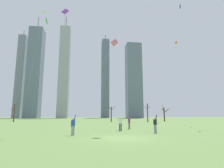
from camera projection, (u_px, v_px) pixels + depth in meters
The scene contains 18 objects.
ground_plane at pixel (122, 138), 14.98m from camera, with size 400.00×400.00×0.00m, color #5B7A3D.
kite_flyer_midfield_right_yellow at pixel (171, 102), 18.00m from camera, with size 4.15×9.99×10.47m.
kite_flyer_far_back_purple at pixel (111, 104), 22.47m from camera, with size 7.79×0.90×15.22m.
kite_flyer_foreground_right_pink at pixel (79, 114), 17.58m from camera, with size 4.88×2.86×10.59m.
bystander_strolling_midfield at pixel (129, 122), 25.22m from camera, with size 0.36×0.43×1.62m.
distant_kite_low_near_trees_green at pixel (45, 28), 31.82m from camera, with size 2.63×3.64×18.39m.
distant_kite_drifting_left_orange at pixel (174, 52), 47.53m from camera, with size 7.23×2.73×21.02m.
distant_kite_drifting_right_blue at pixel (181, 14), 36.00m from camera, with size 2.33×4.62×23.64m.
distant_kite_high_overhead_white at pixel (42, 18), 45.82m from camera, with size 2.02×6.20×28.25m.
bare_tree_center at pixel (111, 113), 54.10m from camera, with size 2.40×2.37×4.61m.
bare_tree_leftmost at pixel (147, 112), 55.89m from camera, with size 2.03×3.24×5.43m.
bare_tree_far_right_edge at pixel (14, 112), 53.76m from camera, with size 2.32×1.83×5.64m.
bare_tree_right_of_center at pixel (164, 113), 60.13m from camera, with size 2.94×1.44×5.07m.
skyline_mid_tower_right at pixel (35, 72), 134.88m from camera, with size 9.63×11.37×75.90m.
skyline_tall_tower at pixel (105, 78), 153.01m from camera, with size 5.79×11.40×70.28m.
skyline_mid_tower_left at pixel (20, 76), 142.96m from camera, with size 5.67×6.39×69.12m.
skyline_slender_spire at pixel (134, 80), 145.99m from camera, with size 11.65×10.35×58.69m.
skyline_wide_slab at pixel (64, 71), 132.95m from camera, with size 7.18×8.40×75.37m.
Camera 1 is at (-2.81, -15.27, 1.78)m, focal length 29.79 mm.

